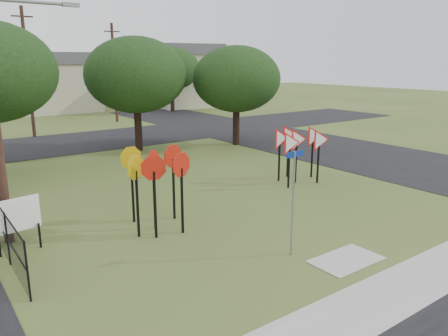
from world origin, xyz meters
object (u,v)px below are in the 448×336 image
Objects in this scene: street_name_sign at (293,197)px; info_board at (17,217)px; yield_sign_cluster at (298,141)px; stop_sign_cluster at (155,171)px.

street_name_sign is 7.82m from info_board.
street_name_sign is 0.93× the size of yield_sign_cluster.
street_name_sign is 4.56m from stop_sign_cluster.
stop_sign_cluster is 4.18m from info_board.
stop_sign_cluster is 8.04m from yield_sign_cluster.
info_board is (-4.02, 0.72, -0.88)m from stop_sign_cluster.
info_board is at bearing 169.84° from stop_sign_cluster.
street_name_sign is at bearing -136.34° from yield_sign_cluster.
stop_sign_cluster is at bearing 118.45° from street_name_sign.
info_board is (-6.19, 4.73, -0.65)m from street_name_sign.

